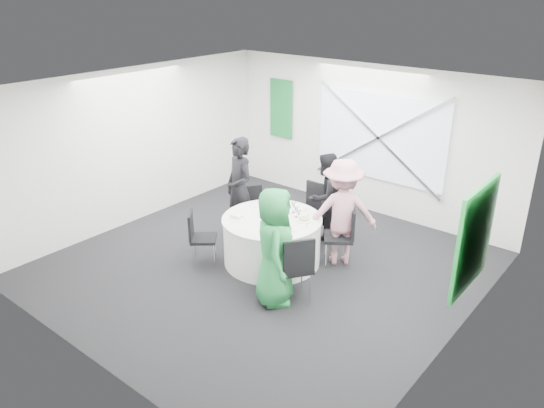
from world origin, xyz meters
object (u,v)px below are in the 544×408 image
Objects in this scene: person_woman_green at (275,247)px; chair_front_right at (296,264)px; chair_front_left at (198,234)px; banquet_table at (272,240)px; chair_back_left at (253,207)px; chair_back_right at (344,232)px; person_man_back at (325,196)px; person_woman_pink at (342,212)px; green_water_bottle at (285,213)px; person_man_back_left at (239,189)px; chair_back at (312,207)px; clear_water_bottle at (263,210)px.

chair_front_right is at bearing -98.00° from person_woman_green.
chair_front_left is 1.64m from person_woman_green.
banquet_table is 1.54× the size of chair_front_right.
chair_back_left is at bearing -40.36° from chair_front_left.
person_man_back is (-0.77, 0.61, 0.20)m from chair_back_right.
person_woman_pink is at bearing -139.17° from chair_front_right.
green_water_bottle is (-0.72, -0.58, 0.32)m from chair_back_right.
person_man_back_left is (-0.13, 1.11, 0.39)m from chair_front_left.
person_woman_green is at bearing -15.14° from person_man_back_left.
chair_back is at bearing -20.52° from person_woman_green.
chair_back is at bearing -64.63° from person_woman_pink.
green_water_bottle is at bearing 9.32° from person_man_back.
person_woman_pink is 1.54m from person_woman_green.
chair_back_right reaches higher than banquet_table.
person_woman_green reaches higher than chair_back_right.
chair_front_left is at bearing -87.18° from chair_back_right.
person_man_back_left is 5.77× the size of green_water_bottle.
person_man_back_left is (-1.92, -0.29, 0.33)m from chair_back_right.
person_man_back_left is at bearing -116.47° from chair_back_right.
chair_front_right is at bearing -8.14° from person_man_back_left.
chair_front_right is 0.66× the size of person_man_back.
banquet_table is at bearing 8.29° from clear_water_bottle.
green_water_bottle is (-0.53, 0.91, 0.04)m from person_woman_green.
chair_back_left is (-0.90, -0.50, -0.08)m from chair_back.
chair_back_right is (0.92, 0.65, 0.18)m from banquet_table.
clear_water_bottle is (-0.99, -0.72, 0.02)m from person_woman_pink.
chair_front_left is 0.51× the size of person_woman_pink.
chair_back is 1.03m from chair_back_left.
person_man_back_left is 1.87m from person_woman_pink.
person_woman_pink reaches higher than clear_water_bottle.
chair_back_left is 3.07× the size of clear_water_bottle.
green_water_bottle is (0.18, -1.00, 0.29)m from chair_back.
person_man_back reaches higher than banquet_table.
green_water_bottle is (-0.63, -0.63, 0.03)m from person_woman_pink.
chair_back_left is at bearing -35.71° from person_woman_pink.
chair_front_left is 2.27m from person_man_back.
banquet_table is 1.20m from person_woman_green.
chair_back reaches higher than chair_back_left.
person_woman_pink is 1.02× the size of person_woman_green.
chair_back is 0.56× the size of person_man_back_left.
banquet_table is 0.87× the size of person_man_back_left.
person_man_back is 0.89m from person_woman_pink.
person_woman_green is (1.73, -1.19, -0.05)m from person_man_back_left.
person_man_back is (0.13, 0.18, 0.17)m from chair_back.
chair_back_right is 0.54× the size of person_man_back_left.
person_woman_green reaches higher than chair_back_left.
clear_water_bottle reaches higher than chair_back_right.
chair_back is 1.06m from green_water_bottle.
green_water_bottle reaches higher than banquet_table.
clear_water_bottle is at bearing -4.61° from person_man_back_left.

